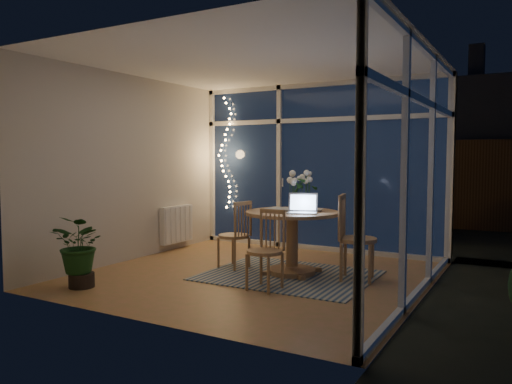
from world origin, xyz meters
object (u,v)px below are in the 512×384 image
chair_left (234,234)px  laptop (302,203)px  chair_right (357,237)px  flower_vase (302,201)px  dining_table (292,243)px  chair_front (265,250)px  potted_plant (81,254)px

chair_left → laptop: (1.00, -0.07, 0.46)m
chair_right → flower_vase: size_ratio=4.90×
dining_table → laptop: 0.58m
laptop → flower_vase: 0.50m
dining_table → chair_right: (0.81, 0.08, 0.12)m
chair_front → potted_plant: bearing=-148.5°
dining_table → chair_left: bearing=-174.7°
dining_table → flower_vase: flower_vase is taller
chair_right → flower_vase: 0.93m
flower_vase → chair_front: bearing=-87.1°
dining_table → chair_right: 0.82m
chair_right → potted_plant: chair_right is taller
chair_right → flower_vase: chair_right is taller
chair_left → chair_front: 1.13m
flower_vase → dining_table: bearing=-88.8°
flower_vase → laptop: bearing=-66.1°
chair_front → dining_table: bearing=98.4°
potted_plant → chair_left: bearing=59.4°
dining_table → chair_front: 0.81m
chair_left → flower_vase: bearing=125.8°
chair_left → potted_plant: bearing=-20.8°
chair_right → chair_front: 1.17m
chair_left → flower_vase: flower_vase is taller
chair_left → laptop: size_ratio=2.56×
laptop → flower_vase: bearing=95.1°
laptop → chair_left: bearing=157.3°
laptop → dining_table: bearing=125.4°
chair_front → chair_left: bearing=144.3°
dining_table → chair_left: size_ratio=1.28×
chair_left → chair_right: 1.62m
chair_right → laptop: 0.76m
chair_front → potted_plant: (-1.83, -0.92, -0.06)m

